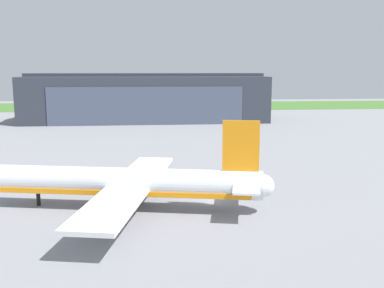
{
  "coord_description": "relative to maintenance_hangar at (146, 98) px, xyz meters",
  "views": [
    {
      "loc": [
        -9.17,
        -63.24,
        19.49
      ],
      "look_at": [
        -1.32,
        18.13,
        5.53
      ],
      "focal_mm": 40.82,
      "sensor_mm": 36.0,
      "label": 1
    }
  ],
  "objects": [
    {
      "name": "ground_plane",
      "position": [
        10.5,
        -107.33,
        -8.61
      ],
      "size": [
        440.0,
        440.0,
        0.0
      ],
      "primitive_type": "plane",
      "color": "gray"
    },
    {
      "name": "grass_field_strip",
      "position": [
        10.5,
        66.32,
        -8.57
      ],
      "size": [
        440.0,
        56.0,
        0.08
      ],
      "primitive_type": "cube",
      "color": "#45732E",
      "rests_on": "ground_plane"
    },
    {
      "name": "maintenance_hangar",
      "position": [
        0.0,
        0.0,
        0.0
      ],
      "size": [
        90.61,
        31.3,
        18.14
      ],
      "color": "#2D333D",
      "rests_on": "ground_plane"
    },
    {
      "name": "airliner_near_left",
      "position": [
        -2.31,
        -110.34,
        -4.89
      ],
      "size": [
        40.99,
        37.82,
        12.81
      ],
      "color": "silver",
      "rests_on": "ground_plane"
    }
  ]
}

